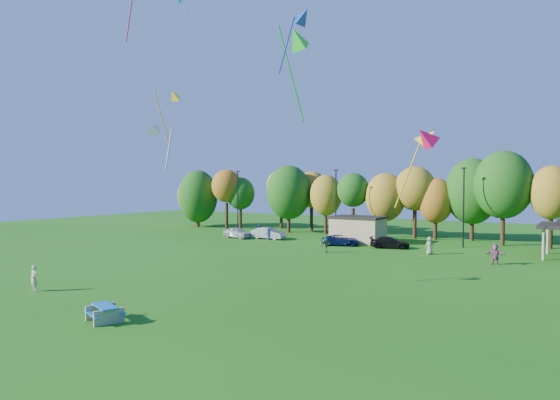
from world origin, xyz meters
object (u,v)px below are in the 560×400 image
Objects in this scene: car_d at (390,243)px; picnic_table at (105,312)px; kite_flyer at (34,278)px; car_c at (341,240)px; car_a at (237,233)px; car_b at (268,233)px.

picnic_table is at bearing 161.20° from car_d.
kite_flyer is (-10.14, 2.23, 0.39)m from picnic_table.
car_c is (-3.19, 35.76, 0.13)m from picnic_table.
car_b reaches higher than car_a.
picnic_table is 36.59m from car_d.
car_c is (10.84, -0.96, -0.12)m from car_b.
car_a is at bearing 102.20° from car_b.
car_c is at bearing -80.35° from car_a.
car_c is at bearing 82.63° from car_d.
car_a is at bearing 107.53° from kite_flyer.
car_b is (-3.90, 34.49, -0.14)m from kite_flyer.
kite_flyer is 34.21m from car_a.
kite_flyer is 34.71m from car_b.
kite_flyer reaches higher than picnic_table.
kite_flyer is 34.25m from car_c.
picnic_table is 0.54× the size of car_b.
car_d is at bearing 73.75° from kite_flyer.
car_b is at bearing 100.40° from kite_flyer.
car_a is 20.67m from car_d.
car_b is (-14.03, 36.72, 0.25)m from picnic_table.
car_b is 1.01× the size of car_c.
picnic_table is 39.86m from car_a.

